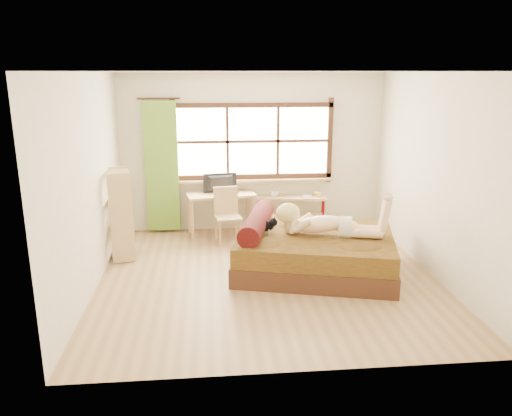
{
  "coord_description": "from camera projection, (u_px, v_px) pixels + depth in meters",
  "views": [
    {
      "loc": [
        -0.75,
        -6.27,
        2.69
      ],
      "look_at": [
        -0.14,
        0.2,
        0.92
      ],
      "focal_mm": 35.0,
      "sensor_mm": 36.0,
      "label": 1
    }
  ],
  "objects": [
    {
      "name": "woman",
      "position": [
        328.0,
        212.0,
        6.78
      ],
      "size": [
        1.55,
        0.79,
        0.64
      ],
      "primitive_type": null,
      "rotation": [
        0.0,
        0.0,
        -0.26
      ],
      "color": "beige",
      "rests_on": "bed"
    },
    {
      "name": "chair",
      "position": [
        227.0,
        212.0,
        8.14
      ],
      "size": [
        0.46,
        0.46,
        0.89
      ],
      "rotation": [
        0.0,
        0.0,
        0.16
      ],
      "color": "tan",
      "rests_on": "floor"
    },
    {
      "name": "kitten",
      "position": [
        264.0,
        224.0,
        6.89
      ],
      "size": [
        0.34,
        0.2,
        0.26
      ],
      "primitive_type": null,
      "rotation": [
        0.0,
        0.0,
        -0.26
      ],
      "color": "black",
      "rests_on": "bed"
    },
    {
      "name": "pipe_shelf",
      "position": [
        292.0,
        205.0,
        8.73
      ],
      "size": [
        1.24,
        0.48,
        0.69
      ],
      "rotation": [
        0.0,
        0.0,
        -0.15
      ],
      "color": "tan",
      "rests_on": "floor"
    },
    {
      "name": "cup",
      "position": [
        274.0,
        194.0,
        8.64
      ],
      "size": [
        0.15,
        0.15,
        0.1
      ],
      "primitive_type": "imported",
      "rotation": [
        0.0,
        0.0,
        -0.15
      ],
      "color": "gray",
      "rests_on": "pipe_shelf"
    },
    {
      "name": "book",
      "position": [
        303.0,
        196.0,
        8.7
      ],
      "size": [
        0.18,
        0.23,
        0.02
      ],
      "primitive_type": "imported",
      "rotation": [
        0.0,
        0.0,
        -0.15
      ],
      "color": "gray",
      "rests_on": "pipe_shelf"
    },
    {
      "name": "window",
      "position": [
        253.0,
        144.0,
        8.53
      ],
      "size": [
        2.8,
        0.16,
        1.46
      ],
      "color": "#FFEDBF",
      "rests_on": "wall_back"
    },
    {
      "name": "bookshelf",
      "position": [
        120.0,
        214.0,
        7.37
      ],
      "size": [
        0.44,
        0.63,
        1.32
      ],
      "rotation": [
        0.0,
        0.0,
        0.23
      ],
      "color": "tan",
      "rests_on": "floor"
    },
    {
      "name": "floor",
      "position": [
        267.0,
        277.0,
        6.8
      ],
      "size": [
        4.5,
        4.5,
        0.0
      ],
      "primitive_type": "plane",
      "color": "#9E754C",
      "rests_on": "ground"
    },
    {
      "name": "bed",
      "position": [
        312.0,
        250.0,
        6.97
      ],
      "size": [
        2.49,
        2.18,
        0.81
      ],
      "rotation": [
        0.0,
        0.0,
        -0.26
      ],
      "color": "#32190F",
      "rests_on": "floor"
    },
    {
      "name": "ceiling",
      "position": [
        269.0,
        72.0,
        6.09
      ],
      "size": [
        4.5,
        4.5,
        0.0
      ],
      "primitive_type": "plane",
      "rotation": [
        3.14,
        0.0,
        0.0
      ],
      "color": "white",
      "rests_on": "wall_back"
    },
    {
      "name": "wall_back",
      "position": [
        253.0,
        153.0,
        8.6
      ],
      "size": [
        4.5,
        0.0,
        4.5
      ],
      "primitive_type": "plane",
      "rotation": [
        1.57,
        0.0,
        0.0
      ],
      "color": "silver",
      "rests_on": "floor"
    },
    {
      "name": "monitor",
      "position": [
        221.0,
        183.0,
        8.43
      ],
      "size": [
        0.58,
        0.16,
        0.33
      ],
      "primitive_type": "imported",
      "rotation": [
        0.0,
        0.0,
        3.3
      ],
      "color": "black",
      "rests_on": "desk"
    },
    {
      "name": "desk",
      "position": [
        221.0,
        199.0,
        8.45
      ],
      "size": [
        1.21,
        0.69,
        0.71
      ],
      "rotation": [
        0.0,
        0.0,
        0.16
      ],
      "color": "tan",
      "rests_on": "floor"
    },
    {
      "name": "wall_right",
      "position": [
        435.0,
        176.0,
        6.65
      ],
      "size": [
        0.0,
        4.5,
        4.5
      ],
      "primitive_type": "plane",
      "rotation": [
        1.57,
        0.0,
        -1.57
      ],
      "color": "silver",
      "rests_on": "floor"
    },
    {
      "name": "curtain",
      "position": [
        162.0,
        167.0,
        8.4
      ],
      "size": [
        0.55,
        0.1,
        2.2
      ],
      "primitive_type": "cube",
      "color": "#519528",
      "rests_on": "wall_back"
    },
    {
      "name": "wall_left",
      "position": [
        90.0,
        183.0,
        6.23
      ],
      "size": [
        0.0,
        4.5,
        4.5
      ],
      "primitive_type": "plane",
      "rotation": [
        1.57,
        0.0,
        1.57
      ],
      "color": "silver",
      "rests_on": "floor"
    },
    {
      "name": "wall_front",
      "position": [
        299.0,
        234.0,
        4.28
      ],
      "size": [
        4.5,
        0.0,
        4.5
      ],
      "primitive_type": "plane",
      "rotation": [
        -1.57,
        0.0,
        0.0
      ],
      "color": "silver",
      "rests_on": "floor"
    }
  ]
}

